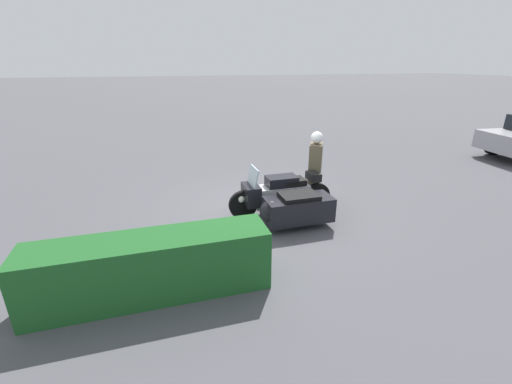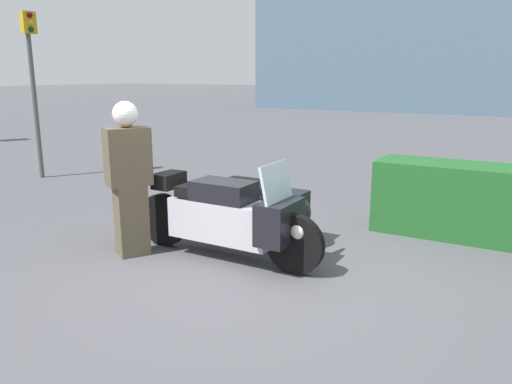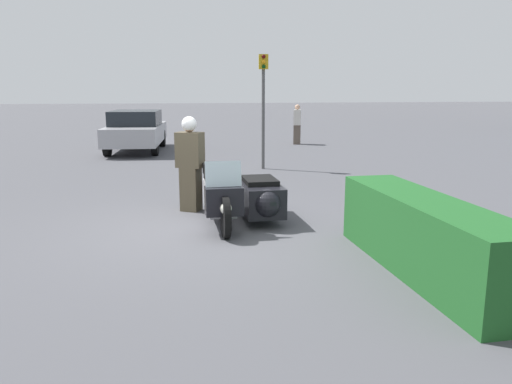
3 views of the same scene
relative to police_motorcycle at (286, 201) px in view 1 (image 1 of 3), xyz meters
The scene contains 4 objects.
ground_plane 0.91m from the police_motorcycle, 65.22° to the right, with size 160.00×160.00×0.00m, color #4C4C51.
police_motorcycle is the anchor object (origin of this frame).
officer_rider 1.39m from the police_motorcycle, 142.51° to the right, with size 0.49×0.56×1.76m.
hedge_bush_curbside 3.32m from the police_motorcycle, 32.80° to the left, with size 3.44×0.76×0.94m, color #1E5623.
Camera 1 is at (2.21, 7.02, 3.27)m, focal length 24.00 mm.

